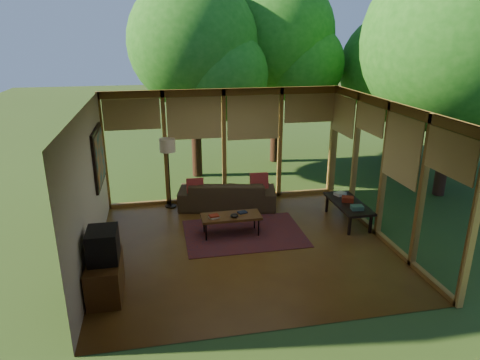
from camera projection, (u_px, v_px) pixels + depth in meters
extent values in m
plane|color=brown|center=(245.00, 246.00, 8.25)|extent=(5.50, 5.50, 0.00)
plane|color=silver|center=(246.00, 106.00, 7.37)|extent=(5.50, 5.50, 0.00)
cube|color=beige|center=(89.00, 190.00, 7.31)|extent=(0.04, 5.00, 2.70)
cube|color=beige|center=(285.00, 242.00, 5.49)|extent=(5.50, 0.04, 2.70)
cube|color=olive|center=(224.00, 146.00, 10.13)|extent=(5.50, 0.12, 2.70)
cube|color=olive|center=(384.00, 171.00, 8.31)|extent=(0.12, 5.00, 2.70)
plane|color=#2D481B|center=(400.00, 136.00, 17.13)|extent=(40.00, 40.00, 0.00)
cylinder|color=#351D13|center=(195.00, 93.00, 11.63)|extent=(0.28, 0.28, 4.69)
sphere|color=#185713|center=(193.00, 43.00, 11.21)|extent=(3.42, 3.42, 3.42)
cylinder|color=#351D13|center=(276.00, 82.00, 13.00)|extent=(0.28, 0.28, 4.97)
sphere|color=#185713|center=(277.00, 34.00, 12.55)|extent=(3.39, 3.39, 3.39)
cylinder|color=#351D13|center=(447.00, 101.00, 10.09)|extent=(0.28, 0.28, 4.76)
sphere|color=#185713|center=(456.00, 42.00, 9.66)|extent=(4.27, 4.27, 4.27)
cylinder|color=#351D13|center=(392.00, 102.00, 13.35)|extent=(0.28, 0.28, 3.69)
sphere|color=#185713|center=(396.00, 68.00, 13.02)|extent=(3.38, 3.38, 3.38)
cube|color=maroon|center=(244.00, 233.00, 8.77)|extent=(2.40, 1.70, 0.01)
imported|color=#3E311F|center=(227.00, 194.00, 10.00)|extent=(2.37, 1.31, 0.65)
cube|color=maroon|center=(195.00, 187.00, 9.73)|extent=(0.38, 0.21, 0.40)
cube|color=maroon|center=(259.00, 182.00, 10.00)|extent=(0.42, 0.22, 0.44)
cube|color=beige|center=(214.00, 217.00, 8.47)|extent=(0.23, 0.21, 0.03)
cube|color=maroon|center=(214.00, 216.00, 8.46)|extent=(0.21, 0.18, 0.03)
cube|color=black|center=(242.00, 212.00, 8.70)|extent=(0.21, 0.18, 0.03)
ellipsoid|color=black|center=(234.00, 216.00, 8.49)|extent=(0.16, 0.16, 0.07)
cube|color=#583518|center=(105.00, 277.00, 6.66)|extent=(0.50, 1.00, 0.60)
cube|color=black|center=(103.00, 245.00, 6.49)|extent=(0.45, 0.55, 0.50)
cube|color=#38625A|center=(357.00, 208.00, 8.78)|extent=(0.26, 0.20, 0.09)
cube|color=maroon|center=(348.00, 199.00, 9.19)|extent=(0.29, 0.26, 0.11)
cube|color=beige|center=(340.00, 194.00, 9.57)|extent=(0.29, 0.26, 0.07)
cylinder|color=black|center=(171.00, 206.00, 10.12)|extent=(0.26, 0.26, 0.03)
cylinder|color=black|center=(169.00, 175.00, 9.86)|extent=(0.03, 0.03, 1.52)
cylinder|color=beige|center=(167.00, 145.00, 9.63)|extent=(0.36, 0.36, 0.30)
cube|color=#583518|center=(231.00, 217.00, 8.59)|extent=(1.20, 0.50, 0.05)
cylinder|color=black|center=(206.00, 232.00, 8.40)|extent=(0.03, 0.03, 0.38)
cylinder|color=black|center=(259.00, 228.00, 8.59)|extent=(0.03, 0.03, 0.38)
cylinder|color=black|center=(204.00, 225.00, 8.73)|extent=(0.03, 0.03, 0.38)
cylinder|color=black|center=(255.00, 220.00, 8.93)|extent=(0.03, 0.03, 0.38)
cube|color=black|center=(348.00, 203.00, 9.17)|extent=(0.60, 1.40, 0.05)
cube|color=black|center=(350.00, 226.00, 8.65)|extent=(0.05, 0.05, 0.40)
cube|color=black|center=(371.00, 224.00, 8.73)|extent=(0.05, 0.05, 0.40)
cube|color=black|center=(327.00, 204.00, 9.76)|extent=(0.05, 0.05, 0.40)
cube|color=black|center=(346.00, 202.00, 9.84)|extent=(0.05, 0.05, 0.40)
cube|color=black|center=(98.00, 157.00, 8.55)|extent=(0.05, 1.35, 1.15)
cube|color=#1B5C79|center=(100.00, 157.00, 8.55)|extent=(0.02, 1.20, 1.00)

